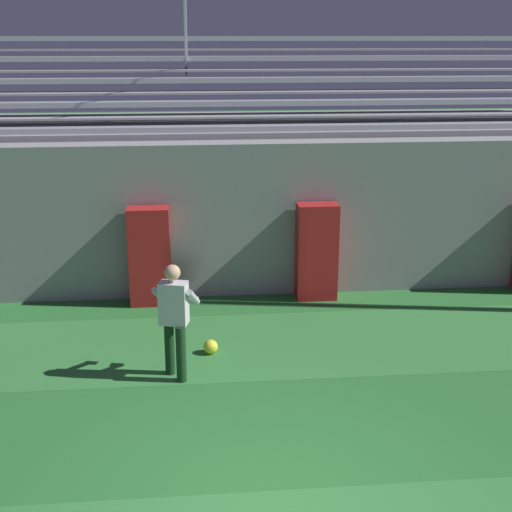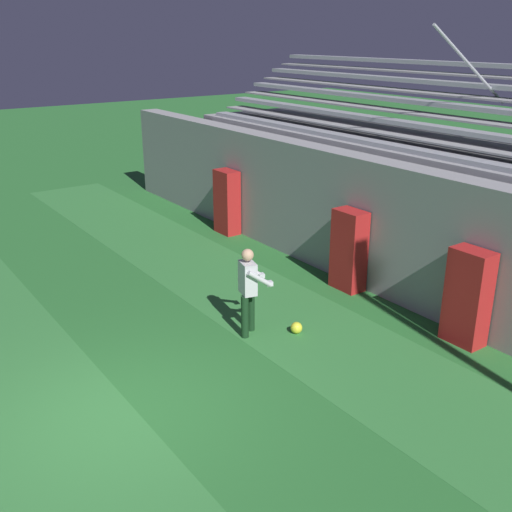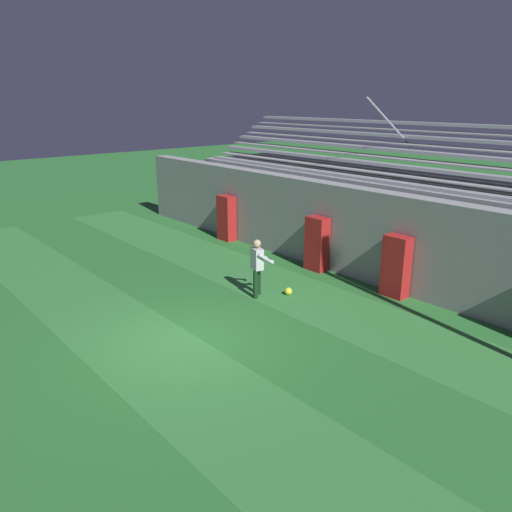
{
  "view_description": "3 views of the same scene",
  "coord_description": "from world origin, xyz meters",
  "px_view_note": "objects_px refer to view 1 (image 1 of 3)",
  "views": [
    {
      "loc": [
        -0.76,
        -6.19,
        4.62
      ],
      "look_at": [
        0.17,
        3.64,
        1.56
      ],
      "focal_mm": 50.0,
      "sensor_mm": 36.0,
      "label": 1
    },
    {
      "loc": [
        7.13,
        -2.68,
        5.25
      ],
      "look_at": [
        -1.62,
        3.59,
        1.22
      ],
      "focal_mm": 42.0,
      "sensor_mm": 36.0,
      "label": 2
    },
    {
      "loc": [
        8.93,
        -5.65,
        5.38
      ],
      "look_at": [
        -1.77,
        3.58,
        0.89
      ],
      "focal_mm": 35.0,
      "sensor_mm": 36.0,
      "label": 3
    }
  ],
  "objects_px": {
    "goalkeeper": "(174,314)",
    "soccer_ball": "(211,347)",
    "padding_pillar_gate_right": "(317,252)",
    "padding_pillar_gate_left": "(150,256)"
  },
  "relations": [
    {
      "from": "padding_pillar_gate_right",
      "to": "soccer_ball",
      "type": "distance_m",
      "value": 3.1
    },
    {
      "from": "padding_pillar_gate_left",
      "to": "soccer_ball",
      "type": "xyz_separation_m",
      "value": [
        0.99,
        -2.23,
        -0.77
      ]
    },
    {
      "from": "padding_pillar_gate_right",
      "to": "goalkeeper",
      "type": "distance_m",
      "value": 3.88
    },
    {
      "from": "goalkeeper",
      "to": "soccer_ball",
      "type": "height_order",
      "value": "goalkeeper"
    },
    {
      "from": "goalkeeper",
      "to": "padding_pillar_gate_right",
      "type": "bearing_deg",
      "value": 49.63
    },
    {
      "from": "goalkeeper",
      "to": "soccer_ball",
      "type": "xyz_separation_m",
      "value": [
        0.51,
        0.72,
        -0.84
      ]
    },
    {
      "from": "padding_pillar_gate_left",
      "to": "soccer_ball",
      "type": "distance_m",
      "value": 2.56
    },
    {
      "from": "padding_pillar_gate_right",
      "to": "goalkeeper",
      "type": "bearing_deg",
      "value": -130.37
    },
    {
      "from": "padding_pillar_gate_left",
      "to": "goalkeeper",
      "type": "height_order",
      "value": "padding_pillar_gate_left"
    },
    {
      "from": "padding_pillar_gate_right",
      "to": "soccer_ball",
      "type": "xyz_separation_m",
      "value": [
        -2.0,
        -2.23,
        -0.77
      ]
    }
  ]
}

